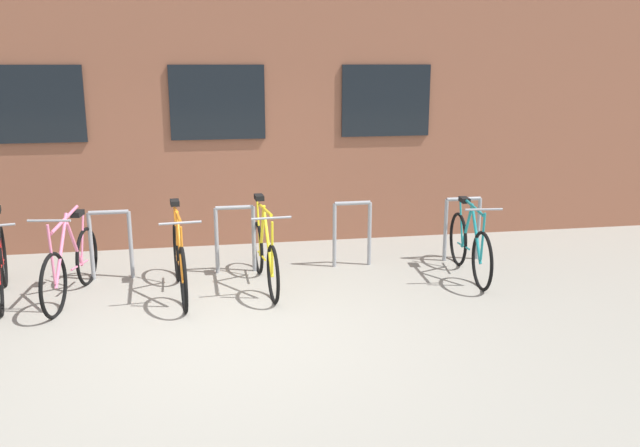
% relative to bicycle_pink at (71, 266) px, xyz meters
% --- Properties ---
extents(ground_plane, '(42.00, 42.00, 0.00)m').
position_rel_bicycle_pink_xyz_m(ground_plane, '(1.73, -1.26, -0.38)').
color(ground_plane, gray).
extents(storefront_building, '(28.00, 5.71, 6.29)m').
position_rel_bicycle_pink_xyz_m(storefront_building, '(1.73, 4.77, 2.76)').
color(storefront_building, brown).
rests_on(storefront_building, ground).
extents(bike_rack, '(6.51, 0.05, 0.86)m').
position_rel_bicycle_pink_xyz_m(bike_rack, '(1.85, 0.64, 0.13)').
color(bike_rack, gray).
rests_on(bike_rack, ground).
extents(bicycle_pink, '(0.46, 1.73, 1.04)m').
position_rel_bicycle_pink_xyz_m(bicycle_pink, '(0.00, 0.00, 0.00)').
color(bicycle_pink, black).
rests_on(bicycle_pink, ground).
extents(bicycle_red, '(0.53, 1.74, 1.00)m').
position_rel_bicycle_pink_xyz_m(bicycle_red, '(-0.78, 0.14, 0.02)').
color(bicycle_red, black).
rests_on(bicycle_red, ground).
extents(bicycle_yellow, '(0.44, 1.76, 1.05)m').
position_rel_bicycle_pink_xyz_m(bicycle_yellow, '(2.17, 0.06, -0.01)').
color(bicycle_yellow, black).
rests_on(bicycle_yellow, ground).
extents(bicycle_orange, '(0.44, 1.80, 1.04)m').
position_rel_bicycle_pink_xyz_m(bicycle_orange, '(1.19, -0.05, 0.01)').
color(bicycle_orange, black).
rests_on(bicycle_orange, ground).
extents(bicycle_teal, '(0.44, 1.68, 0.97)m').
position_rel_bicycle_pink_xyz_m(bicycle_teal, '(4.69, -0.01, -0.00)').
color(bicycle_teal, black).
rests_on(bicycle_teal, ground).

